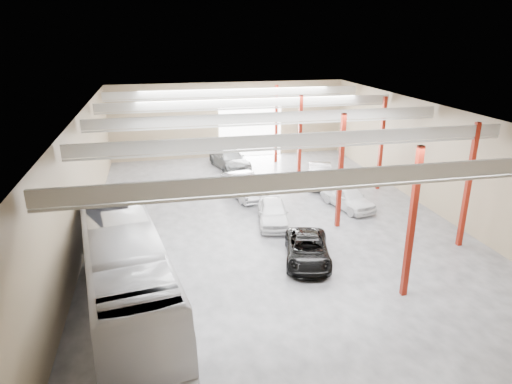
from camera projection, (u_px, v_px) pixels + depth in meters
name	position (u px, v px, depth m)	size (l,w,h in m)	color
depot_shell	(271.00, 141.00, 28.19)	(22.12, 32.12, 7.06)	#404045
coach_bus	(125.00, 266.00, 19.68)	(3.07, 13.12, 3.65)	silver
black_sedan	(307.00, 250.00, 23.73)	(2.24, 4.85, 1.35)	black
car_row_a	(273.00, 212.00, 28.39)	(1.80, 4.48, 1.53)	white
car_row_b	(244.00, 186.00, 33.08)	(1.76, 5.05, 1.66)	#A6A6AB
car_row_c	(229.00, 159.00, 40.02)	(2.32, 5.71, 1.66)	slate
car_right_near	(319.00, 174.00, 35.72)	(1.72, 4.94, 1.63)	#BABBC0
car_right_far	(348.00, 197.00, 30.97)	(1.82, 4.54, 1.55)	white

